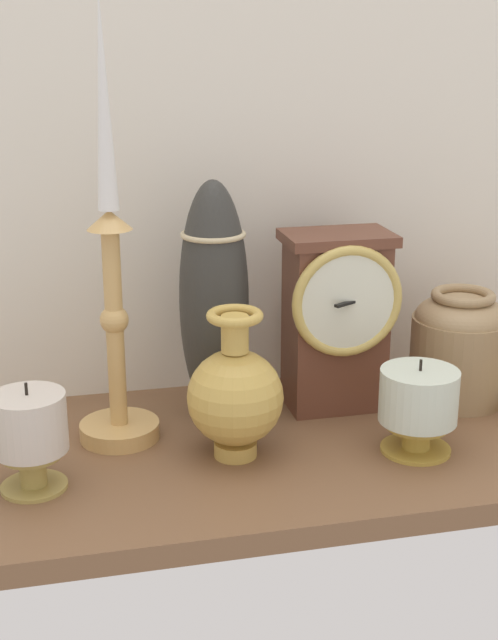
{
  "coord_description": "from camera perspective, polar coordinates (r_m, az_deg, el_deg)",
  "views": [
    {
      "loc": [
        -20.21,
        -85.09,
        42.48
      ],
      "look_at": [
        -0.39,
        0.0,
        14.0
      ],
      "focal_mm": 49.88,
      "sensor_mm": 36.0,
      "label": 1
    }
  ],
  "objects": [
    {
      "name": "candlestick_tall_left",
      "position": [
        0.94,
        -8.71,
        1.43
      ],
      "size": [
        8.69,
        8.69,
        46.87
      ],
      "color": "tan",
      "rests_on": "ground_plane"
    },
    {
      "name": "brass_vase_jar",
      "position": [
        1.09,
        13.35,
        -1.51
      ],
      "size": [
        11.58,
        11.58,
        13.58
      ],
      "color": "#A1825A",
      "rests_on": "ground_plane"
    },
    {
      "name": "back_wall",
      "position": [
        1.06,
        -2.11,
        12.64
      ],
      "size": [
        120.0,
        2.0,
        65.0
      ],
      "primitive_type": "cube",
      "color": "white",
      "rests_on": "ground_plane"
    },
    {
      "name": "brass_vase_bulbous",
      "position": [
        0.92,
        -0.89,
        -4.82
      ],
      "size": [
        10.03,
        10.03,
        15.96
      ],
      "color": "gold",
      "rests_on": "ground_plane"
    },
    {
      "name": "mantel_clock",
      "position": [
        1.03,
        5.64,
        0.14
      ],
      "size": [
        12.81,
        9.73,
        20.94
      ],
      "color": "brown",
      "rests_on": "ground_plane"
    },
    {
      "name": "ground_plane",
      "position": [
        0.98,
        0.23,
        -8.48
      ],
      "size": [
        100.0,
        36.0,
        2.4
      ],
      "primitive_type": "cube",
      "color": "brown"
    },
    {
      "name": "tall_ceramic_vase",
      "position": [
        0.99,
        -2.26,
        1.27
      ],
      "size": [
        7.79,
        7.79,
        27.39
      ],
      "color": "#33322E",
      "rests_on": "ground_plane"
    },
    {
      "name": "pillar_candle_front",
      "position": [
        0.88,
        -13.88,
        -7.05
      ],
      "size": [
        7.25,
        7.25,
        11.03
      ],
      "color": "#AD964B",
      "rests_on": "ground_plane"
    },
    {
      "name": "pillar_candle_near_clock",
      "position": [
        0.95,
        10.8,
        -5.35
      ],
      "size": [
        8.26,
        8.26,
        10.33
      ],
      "color": "#B7953A",
      "rests_on": "ground_plane"
    }
  ]
}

